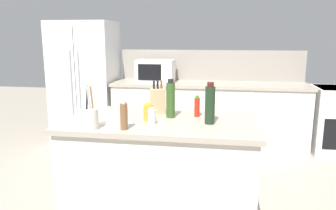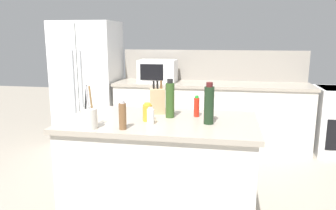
# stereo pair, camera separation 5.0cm
# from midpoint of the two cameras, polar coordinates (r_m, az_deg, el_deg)

# --- Properties ---
(back_counter_run) EXTENTS (2.81, 0.66, 0.94)m
(back_counter_run) POSITION_cam_midpoint_polar(r_m,az_deg,el_deg) (4.87, 7.71, -1.68)
(back_counter_run) COLOR beige
(back_counter_run) RESTS_ON ground_plane
(wall_backsplash) EXTENTS (2.77, 0.03, 0.46)m
(wall_backsplash) POSITION_cam_midpoint_polar(r_m,az_deg,el_deg) (5.07, 8.10, 6.85)
(wall_backsplash) COLOR gray
(wall_backsplash) RESTS_ON back_counter_run
(kitchen_island) EXTENTS (1.56, 0.87, 0.94)m
(kitchen_island) POSITION_cam_midpoint_polar(r_m,az_deg,el_deg) (2.82, -0.78, -11.83)
(kitchen_island) COLOR beige
(kitchen_island) RESTS_ON ground_plane
(refrigerator) EXTENTS (0.94, 0.75, 1.83)m
(refrigerator) POSITION_cam_midpoint_polar(r_m,az_deg,el_deg) (5.27, -13.44, 4.03)
(refrigerator) COLOR white
(refrigerator) RESTS_ON ground_plane
(microwave) EXTENTS (0.54, 0.39, 0.33)m
(microwave) POSITION_cam_midpoint_polar(r_m,az_deg,el_deg) (4.86, -1.50, 5.96)
(microwave) COLOR white
(microwave) RESTS_ON back_counter_run
(knife_block) EXTENTS (0.15, 0.13, 0.29)m
(knife_block) POSITION_cam_midpoint_polar(r_m,az_deg,el_deg) (2.86, -1.34, 0.75)
(knife_block) COLOR tan
(knife_block) RESTS_ON kitchen_island
(utensil_crock) EXTENTS (0.12, 0.12, 0.32)m
(utensil_crock) POSITION_cam_midpoint_polar(r_m,az_deg,el_deg) (2.46, -13.02, -2.16)
(utensil_crock) COLOR beige
(utensil_crock) RESTS_ON kitchen_island
(hot_sauce_bottle) EXTENTS (0.05, 0.05, 0.18)m
(hot_sauce_bottle) POSITION_cam_midpoint_polar(r_m,az_deg,el_deg) (2.76, 5.52, -0.32)
(hot_sauce_bottle) COLOR red
(hot_sauce_bottle) RESTS_ON kitchen_island
(olive_oil_bottle) EXTENTS (0.07, 0.07, 0.32)m
(olive_oil_bottle) POSITION_cam_midpoint_polar(r_m,az_deg,el_deg) (2.71, 0.89, 0.97)
(olive_oil_bottle) COLOR #2D4C1E
(olive_oil_bottle) RESTS_ON kitchen_island
(salt_shaker) EXTENTS (0.06, 0.06, 0.13)m
(salt_shaker) POSITION_cam_midpoint_polar(r_m,az_deg,el_deg) (2.52, -2.48, -1.98)
(salt_shaker) COLOR silver
(salt_shaker) RESTS_ON kitchen_island
(pepper_grinder) EXTENTS (0.05, 0.05, 0.22)m
(pepper_grinder) POSITION_cam_midpoint_polar(r_m,az_deg,el_deg) (2.39, -7.32, -1.86)
(pepper_grinder) COLOR brown
(pepper_grinder) RESTS_ON kitchen_island
(wine_bottle) EXTENTS (0.08, 0.08, 0.32)m
(wine_bottle) POSITION_cam_midpoint_polar(r_m,az_deg,el_deg) (2.53, 7.72, 0.09)
(wine_bottle) COLOR black
(wine_bottle) RESTS_ON kitchen_island
(spice_jar_paprika) EXTENTS (0.05, 0.05, 0.12)m
(spice_jar_paprika) POSITION_cam_midpoint_polar(r_m,az_deg,el_deg) (2.70, 7.96, -1.27)
(spice_jar_paprika) COLOR #B73D1E
(spice_jar_paprika) RESTS_ON kitchen_island
(honey_jar) EXTENTS (0.08, 0.08, 0.15)m
(honey_jar) POSITION_cam_midpoint_polar(r_m,az_deg,el_deg) (2.62, -3.05, -1.29)
(honey_jar) COLOR gold
(honey_jar) RESTS_ON kitchen_island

